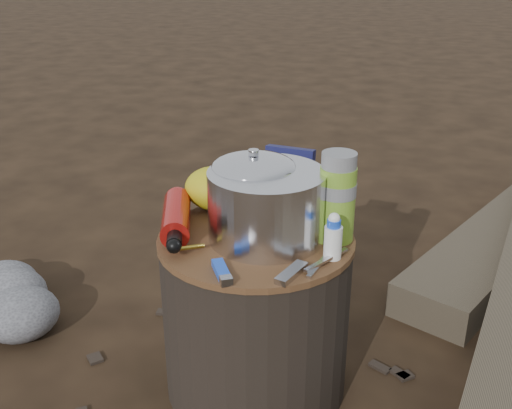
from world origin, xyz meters
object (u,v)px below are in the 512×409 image
(stump, at_px, (256,313))
(fuel_bottle, at_px, (176,217))
(travel_mug, at_px, (325,198))
(camping_pot, at_px, (254,193))
(thermos, at_px, (337,198))

(stump, relative_size, fuel_bottle, 1.66)
(travel_mug, bearing_deg, camping_pot, -145.13)
(stump, distance_m, thermos, 0.35)
(fuel_bottle, xyz_separation_m, thermos, (0.35, 0.06, 0.07))
(fuel_bottle, bearing_deg, travel_mug, 3.56)
(stump, bearing_deg, thermos, 13.91)
(stump, bearing_deg, fuel_bottle, -175.62)
(camping_pot, height_order, fuel_bottle, camping_pot)
(camping_pot, bearing_deg, thermos, 3.11)
(fuel_bottle, xyz_separation_m, travel_mug, (0.31, 0.15, 0.03))
(stump, height_order, thermos, thermos)
(camping_pot, distance_m, travel_mug, 0.18)
(fuel_bottle, bearing_deg, thermos, -12.47)
(fuel_bottle, relative_size, travel_mug, 2.30)
(camping_pot, relative_size, thermos, 0.92)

